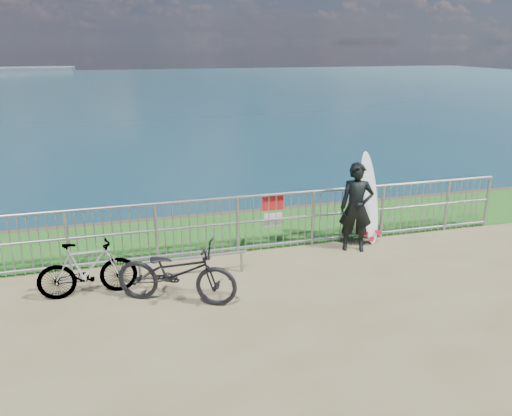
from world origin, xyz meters
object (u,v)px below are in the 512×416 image
object	(u,v)px
surfer	(356,207)
bicycle_near	(176,272)
bicycle_far	(87,269)
surfboard	(369,202)

from	to	relation	value
surfer	bicycle_near	xyz separation A→B (m)	(-3.52, -1.15, -0.36)
surfer	bicycle_far	bearing A→B (deg)	-150.95
bicycle_near	surfer	bearing A→B (deg)	-47.21
bicycle_far	bicycle_near	bearing A→B (deg)	-115.29
surfer	surfboard	xyz separation A→B (m)	(0.42, 0.27, -0.01)
surfer	bicycle_near	world-z (taller)	surfer
surfboard	bicycle_far	world-z (taller)	surfboard
surfer	bicycle_near	size ratio (longest dim) A/B	0.91
surfboard	bicycle_far	distance (m)	5.34
surfer	surfboard	size ratio (longest dim) A/B	0.93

